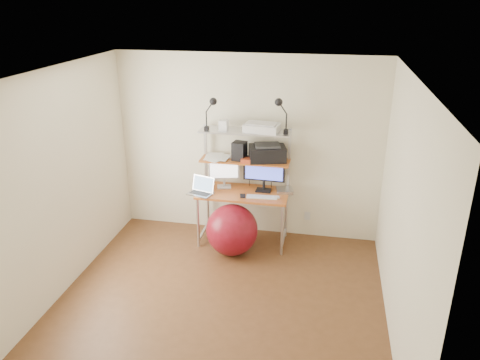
{
  "coord_description": "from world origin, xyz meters",
  "views": [
    {
      "loc": [
        1.05,
        -4.16,
        3.2
      ],
      "look_at": [
        0.01,
        1.15,
        1.03
      ],
      "focal_mm": 35.0,
      "sensor_mm": 36.0,
      "label": 1
    }
  ],
  "objects_px": {
    "monitor_silver": "(224,170)",
    "laptop": "(202,190)",
    "monitor_black": "(264,171)",
    "exercise_ball": "(232,230)",
    "printer": "(267,153)"
  },
  "relations": [
    {
      "from": "monitor_silver",
      "to": "exercise_ball",
      "type": "height_order",
      "value": "monitor_silver"
    },
    {
      "from": "monitor_black",
      "to": "laptop",
      "type": "height_order",
      "value": "monitor_black"
    },
    {
      "from": "laptop",
      "to": "exercise_ball",
      "type": "bearing_deg",
      "value": -6.9
    },
    {
      "from": "monitor_silver",
      "to": "monitor_black",
      "type": "height_order",
      "value": "monitor_black"
    },
    {
      "from": "monitor_black",
      "to": "exercise_ball",
      "type": "relative_size",
      "value": 0.83
    },
    {
      "from": "laptop",
      "to": "printer",
      "type": "xyz_separation_m",
      "value": [
        0.82,
        0.3,
        0.47
      ]
    },
    {
      "from": "monitor_silver",
      "to": "laptop",
      "type": "relative_size",
      "value": 1.23
    },
    {
      "from": "monitor_black",
      "to": "printer",
      "type": "relative_size",
      "value": 1.04
    },
    {
      "from": "printer",
      "to": "exercise_ball",
      "type": "relative_size",
      "value": 0.79
    },
    {
      "from": "monitor_silver",
      "to": "monitor_black",
      "type": "xyz_separation_m",
      "value": [
        0.54,
        -0.02,
        0.03
      ]
    },
    {
      "from": "printer",
      "to": "exercise_ball",
      "type": "distance_m",
      "value": 1.11
    },
    {
      "from": "monitor_silver",
      "to": "exercise_ball",
      "type": "xyz_separation_m",
      "value": [
        0.2,
        -0.46,
        -0.65
      ]
    },
    {
      "from": "laptop",
      "to": "exercise_ball",
      "type": "relative_size",
      "value": 0.56
    },
    {
      "from": "monitor_silver",
      "to": "laptop",
      "type": "distance_m",
      "value": 0.41
    },
    {
      "from": "monitor_silver",
      "to": "monitor_black",
      "type": "distance_m",
      "value": 0.55
    }
  ]
}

